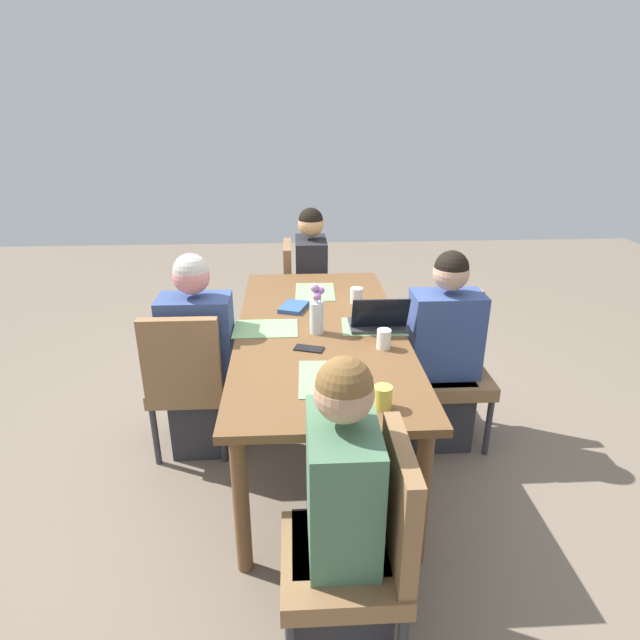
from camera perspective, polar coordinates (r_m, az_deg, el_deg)
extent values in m
plane|color=#756656|center=(3.35, 0.00, -12.85)|extent=(10.00, 10.00, 0.00)
cube|color=brown|center=(2.99, 0.00, -1.24)|extent=(2.06, 0.93, 0.04)
cylinder|color=brown|center=(4.01, -6.27, -0.88)|extent=(0.07, 0.07, 0.72)
cylinder|color=brown|center=(2.39, -8.51, -19.11)|extent=(0.07, 0.07, 0.72)
cylinder|color=brown|center=(4.04, 4.75, -0.64)|extent=(0.07, 0.07, 0.72)
cylinder|color=brown|center=(2.44, 10.90, -18.32)|extent=(0.07, 0.07, 0.72)
cube|color=olive|center=(3.26, 13.93, -6.15)|extent=(0.44, 0.44, 0.08)
cube|color=olive|center=(3.32, 13.45, -0.56)|extent=(0.06, 0.42, 0.45)
cylinder|color=#333338|center=(3.28, 17.73, -10.99)|extent=(0.04, 0.04, 0.37)
cylinder|color=#333338|center=(3.17, 11.16, -11.52)|extent=(0.04, 0.04, 0.37)
cylinder|color=#333338|center=(3.59, 15.69, -7.72)|extent=(0.04, 0.04, 0.37)
cylinder|color=#333338|center=(3.49, 9.70, -8.07)|extent=(0.04, 0.04, 0.37)
cube|color=#2D2D33|center=(3.34, 12.64, -9.00)|extent=(0.36, 0.34, 0.45)
cube|color=#384C84|center=(3.12, 13.36, -1.52)|extent=(0.24, 0.40, 0.50)
sphere|color=tan|center=(2.99, 13.99, 4.97)|extent=(0.20, 0.20, 0.20)
sphere|color=black|center=(2.99, 14.04, 5.51)|extent=(0.19, 0.19, 0.19)
cube|color=olive|center=(2.08, 2.45, -24.65)|extent=(0.44, 0.44, 0.08)
cube|color=olive|center=(1.92, 8.55, -18.81)|extent=(0.42, 0.06, 0.45)
cylinder|color=#333338|center=(2.37, -3.19, -25.17)|extent=(0.04, 0.04, 0.37)
cylinder|color=#333338|center=(2.40, 6.86, -24.68)|extent=(0.04, 0.04, 0.37)
cube|color=#2D2D33|center=(2.26, 2.20, -26.74)|extent=(0.34, 0.36, 0.45)
cube|color=#4C7556|center=(1.93, 2.42, -17.45)|extent=(0.40, 0.24, 0.50)
sphere|color=tan|center=(1.71, 2.62, -7.91)|extent=(0.20, 0.20, 0.20)
sphere|color=brown|center=(1.70, 2.64, -7.03)|extent=(0.19, 0.19, 0.19)
cube|color=olive|center=(3.20, -13.75, -6.73)|extent=(0.44, 0.44, 0.08)
cube|color=olive|center=(2.92, -14.84, -3.98)|extent=(0.06, 0.42, 0.45)
cylinder|color=#333338|center=(3.51, -15.97, -8.43)|extent=(0.04, 0.04, 0.37)
cylinder|color=#333338|center=(3.44, -9.73, -8.46)|extent=(0.04, 0.04, 0.37)
cylinder|color=#333338|center=(3.20, -17.37, -11.89)|extent=(0.04, 0.04, 0.37)
cylinder|color=#333338|center=(3.13, -10.46, -12.03)|extent=(0.04, 0.04, 0.37)
cube|color=#2D2D33|center=(3.28, -12.41, -9.56)|extent=(0.36, 0.34, 0.45)
cube|color=#384C84|center=(3.06, -13.14, -1.98)|extent=(0.24, 0.40, 0.50)
sphere|color=#DC8785|center=(2.93, -13.76, 4.62)|extent=(0.20, 0.20, 0.20)
sphere|color=beige|center=(2.92, -13.82, 5.18)|extent=(0.19, 0.19, 0.19)
cube|color=olive|center=(4.38, -0.94, 2.04)|extent=(0.44, 0.44, 0.08)
cube|color=olive|center=(4.29, -3.51, 5.31)|extent=(0.42, 0.06, 0.45)
cylinder|color=#333338|center=(4.65, 1.33, 0.30)|extent=(0.04, 0.04, 0.37)
cylinder|color=#333338|center=(4.30, 1.71, -1.60)|extent=(0.04, 0.04, 0.37)
cylinder|color=#333338|center=(4.64, -3.36, 0.20)|extent=(0.04, 0.04, 0.37)
cylinder|color=#333338|center=(4.29, -3.36, -1.71)|extent=(0.04, 0.04, 0.37)
cube|color=#2D2D33|center=(4.39, -0.89, -0.49)|extent=(0.34, 0.36, 0.45)
cube|color=#232328|center=(4.23, -0.93, 5.44)|extent=(0.40, 0.24, 0.50)
sphere|color=tan|center=(4.14, -0.97, 10.35)|extent=(0.20, 0.20, 0.20)
sphere|color=black|center=(4.13, -0.97, 10.76)|extent=(0.19, 0.19, 0.19)
cylinder|color=silver|center=(2.89, -0.35, 0.26)|extent=(0.08, 0.08, 0.18)
sphere|color=#B27AC6|center=(2.83, -0.33, 2.56)|extent=(0.05, 0.05, 0.05)
cylinder|color=#477A3D|center=(2.84, -0.33, 2.21)|extent=(0.01, 0.01, 0.04)
sphere|color=#B27AC6|center=(2.84, -0.04, 3.23)|extent=(0.05, 0.05, 0.05)
cylinder|color=#477A3D|center=(2.86, -0.04, 2.63)|extent=(0.01, 0.01, 0.06)
sphere|color=#B27AC6|center=(2.83, -0.58, 3.48)|extent=(0.05, 0.05, 0.05)
cylinder|color=#477A3D|center=(2.84, -0.57, 2.71)|extent=(0.01, 0.01, 0.08)
cube|color=#7FAD70|center=(3.01, 5.84, -0.72)|extent=(0.28, 0.38, 0.00)
cube|color=#7FAD70|center=(2.44, 0.86, -6.36)|extent=(0.37, 0.27, 0.00)
cube|color=#7FAD70|center=(2.99, -5.90, -0.92)|extent=(0.26, 0.36, 0.00)
cube|color=#7FAD70|center=(3.55, -0.52, 3.07)|extent=(0.37, 0.27, 0.00)
cube|color=#38383D|center=(3.01, 6.23, -0.54)|extent=(0.22, 0.32, 0.02)
cube|color=black|center=(2.90, 6.53, 0.73)|extent=(0.08, 0.31, 0.19)
cylinder|color=#DBC64C|center=(2.22, 6.81, -8.30)|extent=(0.08, 0.08, 0.10)
cylinder|color=white|center=(3.35, 3.98, 2.67)|extent=(0.08, 0.08, 0.10)
cylinder|color=white|center=(2.74, 6.92, -2.06)|extent=(0.07, 0.07, 0.10)
cube|color=#335693|center=(3.25, -2.87, 1.40)|extent=(0.24, 0.20, 0.03)
cube|color=black|center=(2.73, -1.21, -3.11)|extent=(0.12, 0.16, 0.01)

